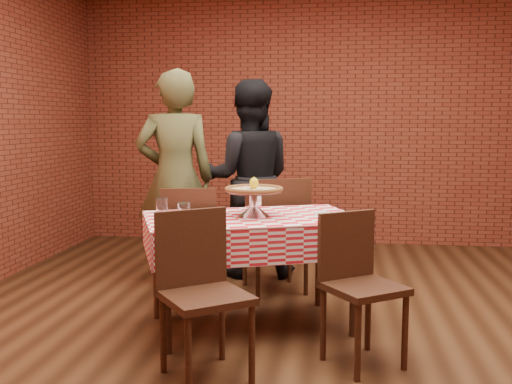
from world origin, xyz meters
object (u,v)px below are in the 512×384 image
at_px(chair_far_left, 190,243).
at_px(diner_black, 248,179).
at_px(chair_near_left, 206,297).
at_px(chair_far_right, 275,234).
at_px(table, 252,273).
at_px(condiment_caddy, 253,200).
at_px(water_glass_left, 184,213).
at_px(pizza_stand, 254,204).
at_px(diner_olive, 175,178).
at_px(chair_near_right, 364,291).
at_px(pizza, 254,190).
at_px(water_glass_right, 162,207).

xyz_separation_m(chair_far_left, diner_black, (0.35, 0.80, 0.43)).
bearing_deg(chair_near_left, chair_far_right, 46.73).
bearing_deg(table, chair_far_left, 135.49).
height_order(table, diner_black, diner_black).
relative_size(chair_far_left, diner_black, 0.51).
height_order(condiment_caddy, diner_black, diner_black).
relative_size(water_glass_left, diner_black, 0.07).
xyz_separation_m(table, pizza_stand, (0.02, 0.01, 0.47)).
distance_m(condiment_caddy, chair_far_right, 0.65).
bearing_deg(chair_near_left, table, 44.37).
bearing_deg(table, water_glass_left, -142.78).
bearing_deg(diner_black, pizza_stand, 91.65).
height_order(water_glass_left, diner_olive, diner_olive).
relative_size(table, chair_near_right, 1.58).
height_order(chair_far_left, diner_black, diner_black).
bearing_deg(diner_black, condiment_caddy, 91.94).
xyz_separation_m(chair_near_left, chair_near_right, (0.85, 0.29, -0.02)).
relative_size(chair_near_left, diner_black, 0.52).
bearing_deg(pizza, chair_far_left, 136.70).
distance_m(water_glass_right, diner_black, 1.50).
distance_m(table, pizza, 0.56).
distance_m(chair_far_left, chair_far_right, 0.71).
relative_size(chair_near_right, diner_olive, 0.48).
bearing_deg(condiment_caddy, chair_near_right, -84.38).
bearing_deg(pizza_stand, water_glass_right, -170.46).
height_order(table, chair_far_left, chair_far_left).
distance_m(chair_near_left, diner_olive, 2.00).
bearing_deg(water_glass_left, chair_near_left, -64.73).
distance_m(water_glass_left, water_glass_right, 0.28).
bearing_deg(table, pizza, 28.64).
bearing_deg(chair_near_left, pizza_stand, 43.43).
height_order(table, chair_near_left, chair_near_left).
bearing_deg(table, chair_far_right, 85.76).
height_order(table, diner_olive, diner_olive).
relative_size(water_glass_left, diner_olive, 0.07).
bearing_deg(condiment_caddy, chair_far_right, 44.33).
height_order(water_glass_left, chair_near_left, chair_near_left).
xyz_separation_m(water_glass_right, diner_olive, (-0.21, 1.09, 0.09)).
distance_m(pizza_stand, chair_near_left, 0.94).
height_order(diner_olive, diner_black, diner_olive).
distance_m(pizza, water_glass_right, 0.62).
xyz_separation_m(pizza_stand, water_glass_left, (-0.40, -0.30, -0.02)).
bearing_deg(condiment_caddy, table, -118.77).
xyz_separation_m(condiment_caddy, diner_olive, (-0.76, 0.65, 0.08)).
distance_m(chair_near_left, chair_far_right, 1.73).
xyz_separation_m(chair_near_right, chair_far_left, (-1.28, 1.10, 0.02)).
bearing_deg(diner_olive, water_glass_left, 90.64).
bearing_deg(diner_black, chair_far_right, 112.67).
distance_m(chair_far_left, diner_black, 0.97).
relative_size(pizza_stand, chair_near_left, 0.43).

